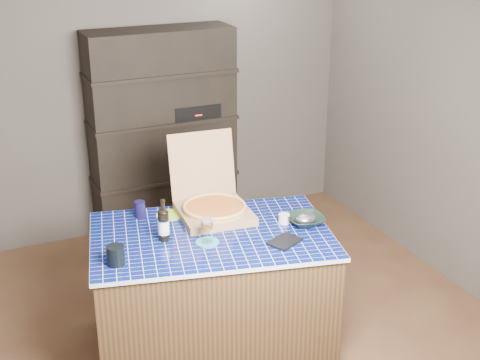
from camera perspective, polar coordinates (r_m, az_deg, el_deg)
name	(u,v)px	position (r m, az deg, el deg)	size (l,w,h in m)	color
room	(236,153)	(4.22, -0.37, 2.33)	(3.50, 3.50, 3.50)	brown
shelving_unit	(163,136)	(5.69, -6.56, 3.78)	(1.20, 0.41, 1.80)	black
kitchen_island	(212,290)	(4.35, -2.38, -9.38)	(1.65, 1.24, 0.81)	#43311A
pizza_box	(213,205)	(4.38, -2.31, -2.17)	(0.49, 0.58, 0.49)	#98724E
mead_bottle	(164,224)	(4.06, -6.54, -3.77)	(0.07, 0.07, 0.27)	black
teal_trivet	(207,242)	(4.05, -2.80, -5.32)	(0.14, 0.14, 0.01)	teal
wine_glass	(207,224)	(4.00, -2.84, -3.81)	(0.08, 0.08, 0.17)	white
tumbler	(116,255)	(3.85, -10.56, -6.33)	(0.10, 0.10, 0.11)	black
dvd_case	(285,241)	(4.05, 3.83, -5.25)	(0.14, 0.20, 0.02)	black
bowl	(306,220)	(4.28, 5.63, -3.42)	(0.23, 0.23, 0.06)	black
foil_contents	(306,218)	(4.28, 5.63, -3.29)	(0.14, 0.11, 0.06)	#B2B0BC
white_jar	(284,219)	(4.29, 3.78, -3.31)	(0.07, 0.07, 0.06)	silver
navy_cup	(140,209)	(4.40, -8.53, -2.50)	(0.07, 0.07, 0.11)	black
green_trivet	(170,215)	(4.42, -6.01, -2.97)	(0.18, 0.18, 0.01)	#90C129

